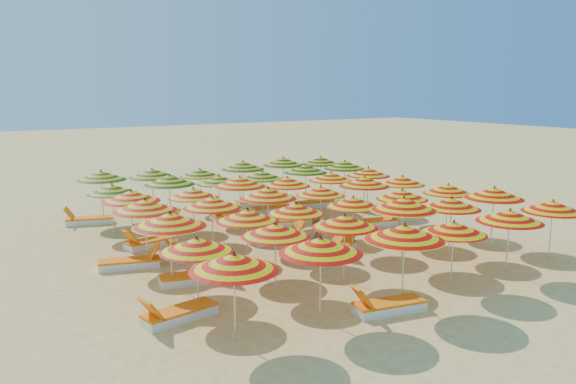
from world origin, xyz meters
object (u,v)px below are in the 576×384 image
Objects in this scene: beachgoer_b at (314,237)px; umbrella_9 at (404,204)px; umbrella_25 at (193,193)px; lounger_8 at (376,222)px; umbrella_0 at (234,262)px; lounger_9 at (149,242)px; umbrella_2 at (404,233)px; umbrella_39 at (243,166)px; umbrella_17 at (448,189)px; umbrella_28 at (331,177)px; lounger_3 at (315,254)px; umbrella_18 at (145,205)px; lounger_7 at (280,238)px; umbrella_24 at (131,196)px; umbrella_10 at (451,203)px; lounger_13 at (272,208)px; umbrella_32 at (219,180)px; umbrella_38 at (200,173)px; umbrella_22 at (364,182)px; umbrella_23 at (402,180)px; umbrella_11 at (494,193)px; lounger_11 at (158,225)px; lounger_4 at (337,248)px; umbrella_36 at (101,176)px; umbrella_5 at (553,207)px; lounger_6 at (193,252)px; umbrella_6 at (197,245)px; umbrella_7 at (275,230)px; umbrella_31 at (169,180)px; umbrella_40 at (283,162)px; umbrella_41 at (321,161)px; lounger_15 at (88,220)px; umbrella_1 at (321,246)px; umbrella_3 at (454,228)px; umbrella_21 at (321,191)px; umbrella_33 at (262,175)px; lounger_5 at (131,263)px; umbrella_15 at (353,202)px; umbrella_19 at (212,202)px; umbrella_4 at (510,216)px; umbrella_29 at (368,172)px; umbrella_12 at (170,220)px; umbrella_20 at (268,193)px; umbrella_13 at (247,215)px; lounger_12 at (231,216)px.

umbrella_9 is at bearing 145.63° from beachgoer_b.
umbrella_25 is 6.94m from lounger_8.
umbrella_0 is 7.95m from lounger_9.
umbrella_39 is at bearing 80.57° from umbrella_2.
umbrella_28 reaches higher than umbrella_17.
lounger_3 is 1.33× the size of beachgoer_b.
umbrella_18 is (-6.32, 4.00, -0.05)m from umbrella_9.
umbrella_24 is at bearing 162.84° from lounger_7.
lounger_7 is at bearing 131.11° from umbrella_10.
umbrella_0 is at bearing -120.02° from lounger_13.
umbrella_32 reaches higher than umbrella_38.
umbrella_22 is 1.12× the size of umbrella_23.
lounger_7 is (-5.57, 4.13, -1.63)m from umbrella_11.
lounger_4 is at bearing -68.65° from lounger_11.
umbrella_9 is 1.02× the size of umbrella_10.
umbrella_36 is at bearing 88.43° from umbrella_24.
umbrella_0 is 10.50m from umbrella_5.
umbrella_6 is at bearing 56.86° from lounger_6.
umbrella_22 is (6.16, 4.02, 0.13)m from umbrella_7.
umbrella_32 is 0.89× the size of umbrella_39.
umbrella_40 reaches higher than umbrella_31.
umbrella_41 is 1.33× the size of lounger_15.
umbrella_22 reaches higher than beachgoer_b.
umbrella_3 is (4.15, -0.03, -0.15)m from umbrella_1.
umbrella_33 is (-0.12, 3.96, 0.06)m from umbrella_21.
lounger_4 is at bearing -1.98° from lounger_5.
umbrella_15 is (3.99, 3.91, -0.13)m from umbrella_1.
lounger_6 is (-0.60, 0.15, -1.53)m from umbrella_19.
umbrella_36 reaches higher than umbrella_1.
umbrella_4 is 1.12× the size of umbrella_17.
umbrella_32 is at bearing 43.21° from umbrella_18.
beachgoer_b is at bearing -86.88° from umbrella_32.
umbrella_31 reaches higher than lounger_15.
umbrella_9 is at bearing -121.75° from umbrella_29.
umbrella_0 is 7.03m from lounger_4.
umbrella_12 is 1.05× the size of umbrella_32.
umbrella_10 is 0.92× the size of umbrella_40.
umbrella_12 reaches higher than beachgoer_b.
umbrella_31 reaches higher than umbrella_32.
lounger_13 is (2.54, 10.53, -1.64)m from umbrella_2.
umbrella_38 reaches higher than umbrella_21.
umbrella_33 is at bearing 123.49° from umbrella_17.
lounger_3 is (-3.65, 1.97, -1.51)m from umbrella_10.
umbrella_13 is at bearing -131.90° from umbrella_20.
lounger_12 is (0.35, -2.19, -1.47)m from umbrella_38.
umbrella_29 is at bearing 90.28° from umbrella_23.
umbrella_2 is 1.12× the size of lounger_9.
umbrella_4 reaches higher than umbrella_6.
umbrella_13 reaches higher than umbrella_3.
umbrella_20 reaches higher than umbrella_0.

